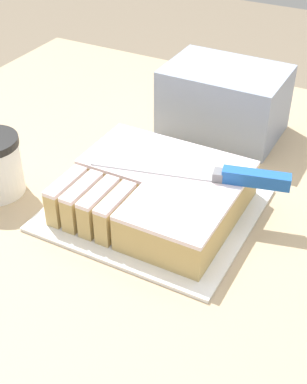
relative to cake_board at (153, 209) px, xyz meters
The scene contains 5 objects.
countertop 0.45m from the cake_board, 18.39° to the left, with size 1.40×1.10×0.88m.
cake_board is the anchor object (origin of this frame).
cake 0.04m from the cake_board, 42.17° to the left, with size 0.27×0.24×0.06m.
knife 0.15m from the cake_board, 21.11° to the left, with size 0.31×0.10×0.02m.
storage_box 0.31m from the cake_board, 90.38° to the left, with size 0.23×0.16×0.14m.
Camera 1 is at (0.25, -0.64, 1.43)m, focal length 50.00 mm.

